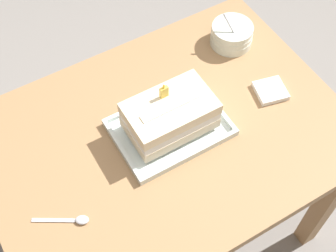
% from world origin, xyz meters
% --- Properties ---
extents(ground_plane, '(8.00, 8.00, 0.00)m').
position_xyz_m(ground_plane, '(0.00, 0.00, 0.00)').
color(ground_plane, gray).
extents(dining_table, '(1.06, 0.76, 0.71)m').
position_xyz_m(dining_table, '(0.00, 0.00, 0.61)').
color(dining_table, '#9E754C').
rests_on(dining_table, ground_plane).
extents(foil_tray, '(0.32, 0.24, 0.02)m').
position_xyz_m(foil_tray, '(0.02, 0.01, 0.72)').
color(foil_tray, silver).
rests_on(foil_tray, dining_table).
extents(birthday_cake, '(0.25, 0.15, 0.15)m').
position_xyz_m(birthday_cake, '(0.02, 0.01, 0.79)').
color(birthday_cake, beige).
rests_on(birthday_cake, foil_tray).
extents(bowl_stack, '(0.14, 0.14, 0.13)m').
position_xyz_m(bowl_stack, '(0.37, 0.21, 0.75)').
color(bowl_stack, silver).
rests_on(bowl_stack, dining_table).
extents(serving_spoon_near_tray, '(0.14, 0.09, 0.01)m').
position_xyz_m(serving_spoon_near_tray, '(-0.34, -0.11, 0.72)').
color(serving_spoon_near_tray, silver).
rests_on(serving_spoon_near_tray, dining_table).
extents(napkin_pile, '(0.11, 0.11, 0.02)m').
position_xyz_m(napkin_pile, '(0.36, -0.03, 0.72)').
color(napkin_pile, white).
rests_on(napkin_pile, dining_table).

